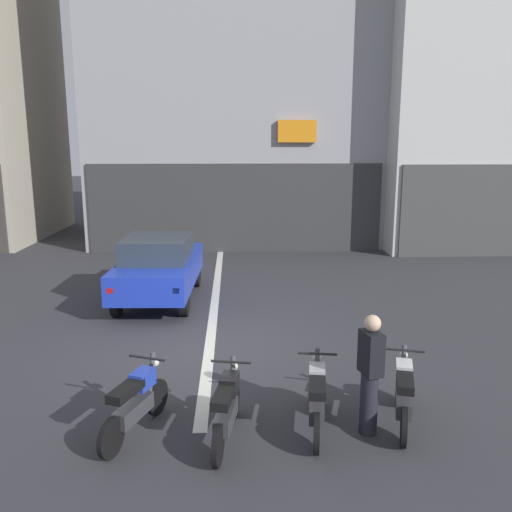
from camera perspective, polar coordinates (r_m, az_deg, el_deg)
The scene contains 10 objects.
ground_plane at distance 10.25m, azimuth -5.08°, elevation -10.05°, with size 120.00×120.00×0.00m, color #333338.
lane_centre_line at distance 15.97m, azimuth -4.15°, elevation -1.99°, with size 0.20×18.00×0.01m, color silver.
building_mid_block at distance 23.12m, azimuth -2.35°, elevation 21.18°, with size 10.98×7.76×15.18m.
building_far_right at distance 25.26m, azimuth 22.80°, elevation 19.01°, with size 9.37×10.16×14.73m.
car_blue_crossing_near at distance 13.33m, azimuth -10.45°, elevation -1.06°, with size 1.92×4.16×1.64m.
motorcycle_blue_row_leftmost at distance 7.47m, azimuth -12.89°, elevation -15.16°, with size 0.73×1.58×0.98m.
motorcycle_black_row_left_mid at distance 7.17m, azimuth -3.18°, elevation -16.07°, with size 0.55×1.66×0.98m.
motorcycle_silver_row_centre at distance 7.46m, azimuth 6.59°, elevation -14.97°, with size 0.55×1.66×0.98m.
motorcycle_white_row_right_mid at distance 7.81m, azimuth 15.68°, elevation -14.08°, with size 0.63×1.62×0.98m.
person_by_motorcycles at distance 7.30m, azimuth 12.27°, elevation -12.37°, with size 0.30×0.40×1.67m.
Camera 1 is at (0.48, -9.51, 3.81)m, focal length 36.91 mm.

